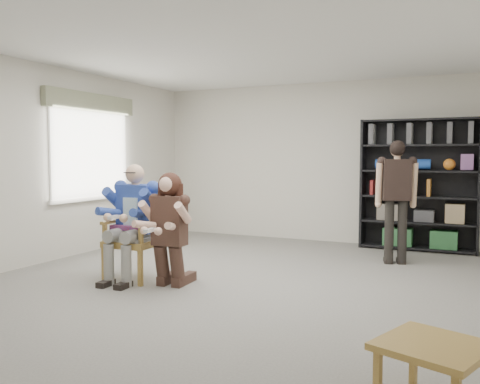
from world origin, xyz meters
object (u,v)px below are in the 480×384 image
at_px(bookshelf, 418,185).
at_px(side_table, 432,375).
at_px(kneeling_woman, 168,231).
at_px(armchair, 133,235).
at_px(seated_man, 133,222).
at_px(standing_man, 396,203).

relative_size(bookshelf, side_table, 3.64).
height_order(kneeling_woman, bookshelf, bookshelf).
xyz_separation_m(armchair, side_table, (3.56, -1.85, -0.35)).
relative_size(armchair, bookshelf, 0.52).
bearing_deg(seated_man, kneeling_woman, -14.82).
height_order(armchair, standing_man, standing_man).
bearing_deg(standing_man, kneeling_woman, -149.62).
height_order(armchair, side_table, armchair).
bearing_deg(side_table, armchair, 152.54).
relative_size(seated_man, standing_man, 0.83).
xyz_separation_m(armchair, bookshelf, (2.93, 3.54, 0.50)).
bearing_deg(armchair, seated_man, 86.87).
relative_size(armchair, kneeling_woman, 0.84).
bearing_deg(standing_man, armchair, -157.78).
bearing_deg(seated_man, armchair, -93.13).
height_order(armchair, kneeling_woman, kneeling_woman).
relative_size(kneeling_woman, bookshelf, 0.62).
bearing_deg(standing_man, side_table, -96.66).
xyz_separation_m(armchair, standing_man, (2.77, 2.30, 0.31)).
bearing_deg(seated_man, standing_man, 36.57).
height_order(seated_man, standing_man, standing_man).
height_order(seated_man, side_table, seated_man).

